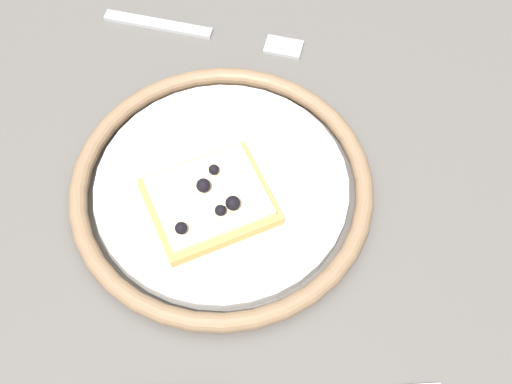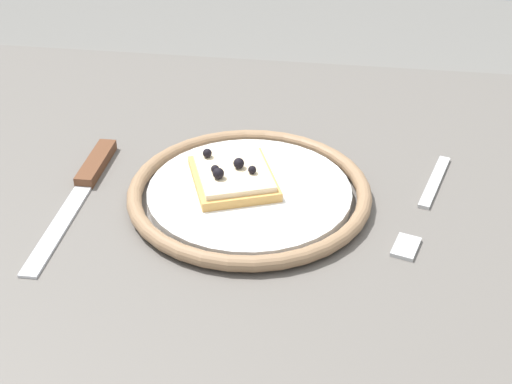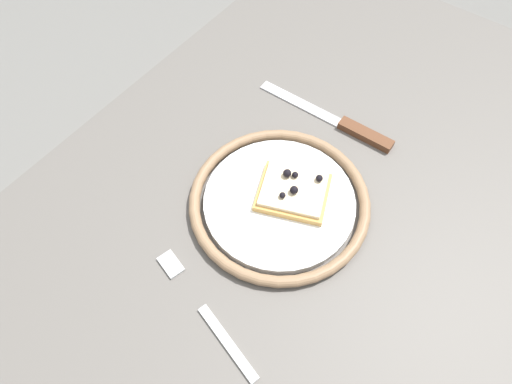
{
  "view_description": "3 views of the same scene",
  "coord_description": "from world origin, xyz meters",
  "px_view_note": "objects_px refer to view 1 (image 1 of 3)",
  "views": [
    {
      "loc": [
        0.31,
        0.04,
        1.21
      ],
      "look_at": [
        0.02,
        0.05,
        0.72
      ],
      "focal_mm": 48.17,
      "sensor_mm": 36.0,
      "label": 1
    },
    {
      "loc": [
        -0.09,
        0.62,
        1.11
      ],
      "look_at": [
        0.0,
        0.02,
        0.71
      ],
      "focal_mm": 48.31,
      "sensor_mm": 36.0,
      "label": 2
    },
    {
      "loc": [
        -0.28,
        -0.15,
        1.26
      ],
      "look_at": [
        -0.01,
        0.05,
        0.73
      ],
      "focal_mm": 32.07,
      "sensor_mm": 36.0,
      "label": 3
    }
  ],
  "objects_px": {
    "plate": "(222,187)",
    "pizza_slice_near": "(209,200)",
    "dining_table": "(206,234)",
    "fork": "(204,33)"
  },
  "relations": [
    {
      "from": "pizza_slice_near",
      "to": "fork",
      "type": "bearing_deg",
      "value": -178.6
    },
    {
      "from": "plate",
      "to": "pizza_slice_near",
      "type": "bearing_deg",
      "value": -27.19
    },
    {
      "from": "dining_table",
      "to": "plate",
      "type": "xyz_separation_m",
      "value": [
        0.01,
        0.02,
        0.1
      ]
    },
    {
      "from": "dining_table",
      "to": "pizza_slice_near",
      "type": "height_order",
      "value": "pizza_slice_near"
    },
    {
      "from": "plate",
      "to": "fork",
      "type": "xyz_separation_m",
      "value": [
        -0.18,
        -0.01,
        -0.01
      ]
    },
    {
      "from": "dining_table",
      "to": "pizza_slice_near",
      "type": "relative_size",
      "value": 9.7
    },
    {
      "from": "dining_table",
      "to": "plate",
      "type": "relative_size",
      "value": 4.56
    },
    {
      "from": "pizza_slice_near",
      "to": "fork",
      "type": "relative_size",
      "value": 0.61
    },
    {
      "from": "dining_table",
      "to": "pizza_slice_near",
      "type": "distance_m",
      "value": 0.12
    },
    {
      "from": "dining_table",
      "to": "pizza_slice_near",
      "type": "xyz_separation_m",
      "value": [
        0.03,
        0.01,
        0.12
      ]
    }
  ]
}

